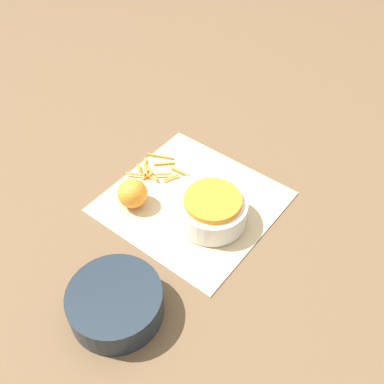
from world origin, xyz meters
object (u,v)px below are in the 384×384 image
Objects in this scene: bowl_speckled at (212,210)px; orange_left at (132,193)px; knife at (201,189)px; bowl_dark at (116,303)px.

bowl_speckled reaches higher than orange_left.
bowl_speckled is 2.25× the size of orange_left.
bowl_speckled reaches higher than knife.
bowl_dark is 2.62× the size of orange_left.
orange_left is (0.18, 0.07, -0.00)m from bowl_speckled.
orange_left is at bearing 22.63° from bowl_speckled.
knife is (0.07, -0.36, -0.02)m from bowl_dark.
orange_left reaches higher than bowl_dark.
bowl_speckled is at bearing -91.96° from bowl_dark.
bowl_dark is at bearing 126.43° from orange_left.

